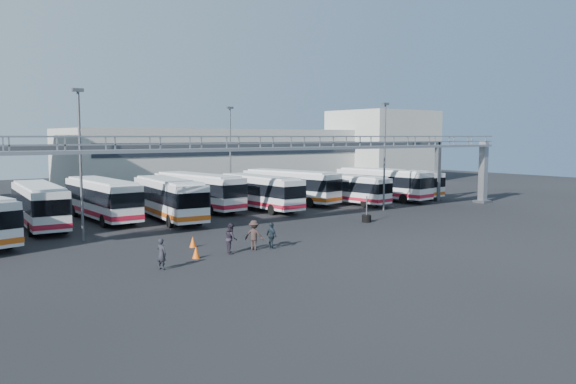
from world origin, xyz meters
TOP-DOWN VIEW (x-y plane):
  - ground at (0.00, 0.00)m, footprint 140.00×140.00m
  - gantry at (0.00, 5.87)m, footprint 51.40×5.15m
  - warehouse at (12.00, 38.00)m, footprint 42.00×14.00m
  - building_right at (38.00, 32.00)m, footprint 14.00×12.00m
  - light_pole_left at (-16.00, 8.00)m, footprint 0.70×0.35m
  - light_pole_mid at (12.00, 7.00)m, footprint 0.70×0.35m
  - light_pole_back at (4.00, 22.00)m, footprint 0.70×0.35m
  - bus_1 at (-16.99, 15.51)m, footprint 3.46×11.39m
  - bus_2 at (-11.81, 16.54)m, footprint 2.78×11.48m
  - bus_3 at (-7.30, 13.22)m, footprint 3.90×11.78m
  - bus_4 at (-2.29, 17.49)m, footprint 3.99×11.79m
  - bus_5 at (2.58, 14.27)m, footprint 2.79×10.97m
  - bus_6 at (7.96, 16.49)m, footprint 4.91×11.81m
  - bus_7 at (12.64, 12.79)m, footprint 3.32×10.15m
  - bus_8 at (18.24, 13.09)m, footprint 3.97×11.59m
  - bus_9 at (22.47, 14.01)m, footprint 2.50×10.40m
  - pedestrian_a at (-15.13, -2.69)m, footprint 0.59×0.71m
  - pedestrian_b at (-10.00, -1.29)m, footprint 0.96×1.07m
  - pedestrian_c at (-8.35, -1.33)m, footprint 1.31×1.37m
  - pedestrian_d at (-7.23, -1.64)m, footprint 0.41×0.97m
  - cone_left at (-12.38, -1.32)m, footprint 0.59×0.59m
  - cone_right at (-11.01, 1.75)m, footprint 0.56×0.56m
  - tire_stack at (5.36, 2.62)m, footprint 0.76×0.76m

SIDE VIEW (x-z plane):
  - ground at x=0.00m, z-range 0.00..0.00m
  - cone_right at x=-11.01m, z-range 0.00..0.70m
  - cone_left at x=-12.38m, z-range 0.00..0.71m
  - tire_stack at x=5.36m, z-range -0.72..1.45m
  - pedestrian_d at x=-7.23m, z-range 0.00..1.65m
  - pedestrian_a at x=-15.13m, z-range 0.00..1.68m
  - pedestrian_b at x=-10.00m, z-range 0.00..1.82m
  - pedestrian_c at x=-8.35m, z-range 0.00..1.87m
  - bus_7 at x=12.64m, z-range 0.16..3.19m
  - bus_9 at x=22.47m, z-range 0.17..3.32m
  - bus_5 at x=2.58m, z-range 0.18..3.49m
  - bus_1 at x=-16.99m, z-range 0.18..3.59m
  - bus_8 at x=18.24m, z-range 0.18..3.63m
  - bus_2 at x=-11.81m, z-range 0.19..3.66m
  - bus_6 at x=7.96m, z-range 0.19..3.68m
  - bus_3 at x=-7.30m, z-range 0.19..3.70m
  - bus_4 at x=-2.29m, z-range 0.19..3.70m
  - warehouse at x=12.00m, z-range 0.00..8.00m
  - building_right at x=38.00m, z-range 0.00..11.00m
  - gantry at x=0.00m, z-range 1.96..9.06m
  - light_pole_left at x=-16.00m, z-range 0.62..10.83m
  - light_pole_mid at x=12.00m, z-range 0.62..10.83m
  - light_pole_back at x=4.00m, z-range 0.62..10.83m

